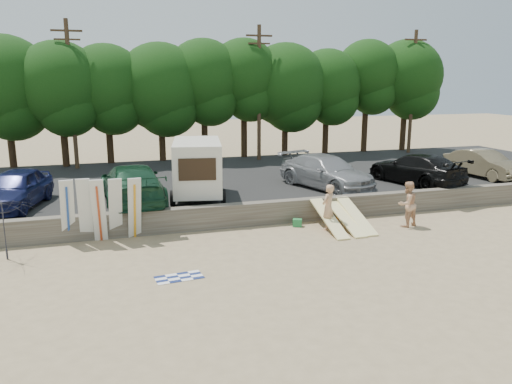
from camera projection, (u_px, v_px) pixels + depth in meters
ground at (331, 241)px, 19.49m from camera, size 120.00×120.00×0.00m
seawall at (303, 210)px, 22.18m from camera, size 44.00×0.50×1.00m
parking_lot at (254, 181)px, 29.21m from camera, size 44.00×14.50×0.70m
treeline at (212, 82)px, 34.25m from camera, size 33.95×6.35×8.48m
utility_poles at (259, 91)px, 33.79m from camera, size 25.80×0.26×9.00m
box_trailer at (197, 166)px, 23.21m from camera, size 3.01×4.55×2.70m
car_0 at (15, 189)px, 21.59m from camera, size 3.08×5.27×1.69m
car_1 at (132, 184)px, 22.32m from camera, size 2.81×6.25×1.78m
car_2 at (326, 172)px, 25.60m from camera, size 4.03×6.17×1.66m
car_3 at (416, 169)px, 26.63m from camera, size 3.63×5.98×1.62m
car_4 at (484, 164)px, 28.43m from camera, size 2.22×4.85×1.54m
surfboard_upright_0 at (68, 212)px, 18.91m from camera, size 0.60×0.72×2.55m
surfboard_upright_1 at (85, 210)px, 19.05m from camera, size 0.51×0.57×2.56m
surfboard_upright_2 at (99, 211)px, 19.05m from camera, size 0.55×0.71×2.54m
surfboard_upright_3 at (115, 209)px, 19.34m from camera, size 0.58×0.80×2.52m
surfboard_upright_4 at (135, 208)px, 19.44m from camera, size 0.57×0.78×2.52m
surfboard_low_0 at (329, 218)px, 20.77m from camera, size 0.56×2.86×1.04m
surfboard_low_1 at (345, 218)px, 21.05m from camera, size 0.56×2.90×0.89m
surfboard_low_2 at (356, 216)px, 21.24m from camera, size 0.56×2.87×1.01m
beachgoer_a at (328, 207)px, 20.80m from camera, size 0.84×0.78×1.93m
beachgoer_b at (407, 204)px, 21.24m from camera, size 1.10×0.94×1.97m
cooler at (297, 223)px, 21.40m from camera, size 0.47×0.43×0.32m
gear_bag at (334, 220)px, 22.02m from camera, size 0.36×0.33×0.22m
beach_towel at (179, 277)px, 15.90m from camera, size 1.65×1.65×0.00m
beach_umbrella at (3, 230)px, 17.19m from camera, size 2.96×2.99×2.16m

